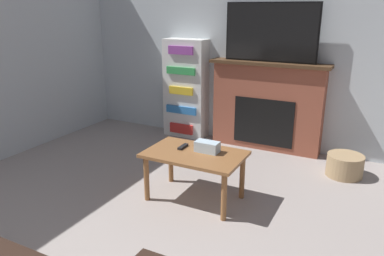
{
  "coord_description": "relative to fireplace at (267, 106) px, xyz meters",
  "views": [
    {
      "loc": [
        1.54,
        -0.08,
        1.75
      ],
      "look_at": [
        0.08,
        2.74,
        0.73
      ],
      "focal_mm": 35.0,
      "sensor_mm": 36.0,
      "label": 1
    }
  ],
  "objects": [
    {
      "name": "fireplace",
      "position": [
        0.0,
        0.0,
        0.0
      ],
      "size": [
        1.48,
        0.28,
        1.12
      ],
      "color": "brown",
      "rests_on": "ground_plane"
    },
    {
      "name": "remote_control",
      "position": [
        -0.35,
        -1.59,
        -0.08
      ],
      "size": [
        0.04,
        0.15,
        0.02
      ],
      "color": "black",
      "rests_on": "coffee_table"
    },
    {
      "name": "wall_back",
      "position": [
        -0.27,
        0.14,
        0.79
      ],
      "size": [
        5.84,
        0.06,
        2.7
      ],
      "color": "silver",
      "rests_on": "ground_plane"
    },
    {
      "name": "storage_basket",
      "position": [
        1.03,
        -0.44,
        -0.44
      ],
      "size": [
        0.38,
        0.38,
        0.24
      ],
      "color": "tan",
      "rests_on": "ground_plane"
    },
    {
      "name": "coffee_table",
      "position": [
        -0.19,
        -1.65,
        -0.16
      ],
      "size": [
        0.91,
        0.57,
        0.47
      ],
      "color": "brown",
      "rests_on": "ground_plane"
    },
    {
      "name": "tissue_box",
      "position": [
        -0.09,
        -1.58,
        -0.04
      ],
      "size": [
        0.22,
        0.12,
        0.1
      ],
      "color": "silver",
      "rests_on": "coffee_table"
    },
    {
      "name": "bookshelf",
      "position": [
        -1.15,
        -0.02,
        0.11
      ],
      "size": [
        0.59,
        0.29,
        1.35
      ],
      "color": "white",
      "rests_on": "ground_plane"
    },
    {
      "name": "tv",
      "position": [
        0.0,
        -0.02,
        0.9
      ],
      "size": [
        1.13,
        0.03,
        0.7
      ],
      "color": "black",
      "rests_on": "fireplace"
    }
  ]
}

